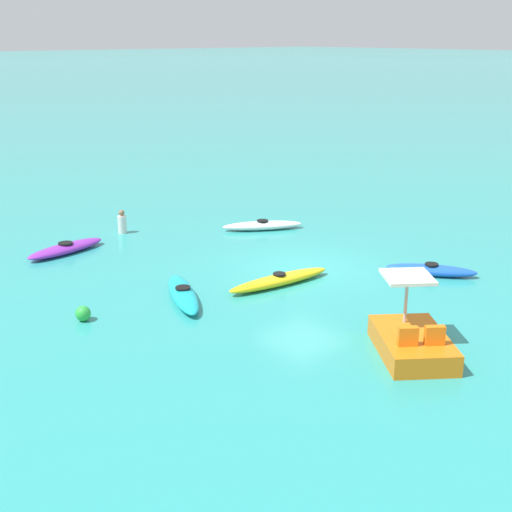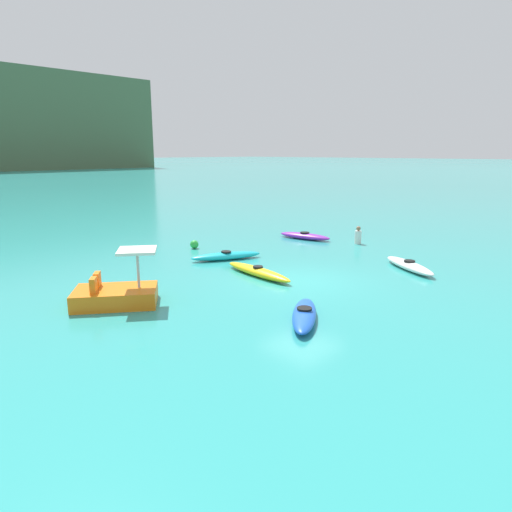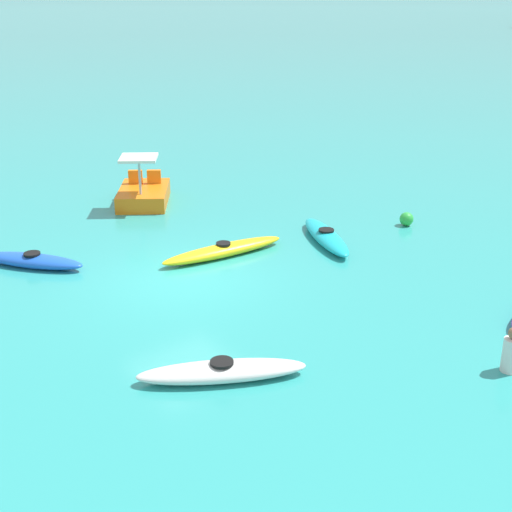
{
  "view_description": "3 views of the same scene",
  "coord_description": "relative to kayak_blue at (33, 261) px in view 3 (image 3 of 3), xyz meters",
  "views": [
    {
      "loc": [
        -14.15,
        14.37,
        6.99
      ],
      "look_at": [
        0.09,
        1.92,
        0.79
      ],
      "focal_mm": 47.43,
      "sensor_mm": 36.0,
      "label": 1
    },
    {
      "loc": [
        -12.32,
        -9.68,
        4.48
      ],
      "look_at": [
        0.34,
        2.65,
        0.44
      ],
      "focal_mm": 31.99,
      "sensor_mm": 36.0,
      "label": 2
    },
    {
      "loc": [
        12.78,
        -8.22,
        6.57
      ],
      "look_at": [
        0.82,
        1.55,
        0.46
      ],
      "focal_mm": 48.56,
      "sensor_mm": 36.0,
      "label": 3
    }
  ],
  "objects": [
    {
      "name": "ground_plane",
      "position": [
        3.03,
        2.46,
        -0.16
      ],
      "size": [
        600.0,
        600.0,
        0.0
      ],
      "primitive_type": "plane",
      "color": "teal"
    },
    {
      "name": "kayak_yellow",
      "position": [
        2.42,
        4.09,
        -0.0
      ],
      "size": [
        0.98,
        3.52,
        0.37
      ],
      "color": "yellow",
      "rests_on": "ground_plane"
    },
    {
      "name": "buoy_green",
      "position": [
        3.83,
        9.65,
        0.04
      ],
      "size": [
        0.4,
        0.4,
        0.4
      ],
      "primitive_type": "sphere",
      "color": "green",
      "rests_on": "ground_plane"
    },
    {
      "name": "kayak_blue",
      "position": [
        0.0,
        0.0,
        0.0
      ],
      "size": [
        2.58,
        2.1,
        0.37
      ],
      "color": "blue",
      "rests_on": "ground_plane"
    },
    {
      "name": "kayak_cyan",
      "position": [
        3.35,
        6.87,
        -0.0
      ],
      "size": [
        3.03,
        1.91,
        0.37
      ],
      "color": "#19B7C6",
      "rests_on": "ground_plane"
    },
    {
      "name": "kayak_white",
      "position": [
        7.18,
        0.5,
        -0.0
      ],
      "size": [
        2.14,
        2.93,
        0.37
      ],
      "color": "white",
      "rests_on": "ground_plane"
    },
    {
      "name": "pedal_boat_orange",
      "position": [
        -2.88,
        4.87,
        0.17
      ],
      "size": [
        2.82,
        2.64,
        1.68
      ],
      "color": "orange",
      "rests_on": "ground_plane"
    },
    {
      "name": "person_near_shore",
      "position": [
        10.25,
        4.71,
        0.22
      ],
      "size": [
        0.44,
        0.44,
        0.88
      ],
      "color": "silver",
      "rests_on": "ground_plane"
    }
  ]
}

